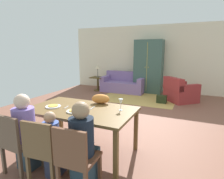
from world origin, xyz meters
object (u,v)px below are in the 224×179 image
at_px(dining_chair_woman, 76,157).
at_px(armchair, 180,92).
at_px(side_table, 98,82).
at_px(dining_chair_child, 44,148).
at_px(handbag, 162,99).
at_px(person_woman, 83,148).
at_px(wine_glass, 121,102).
at_px(plate_near_man, 53,106).
at_px(cat, 101,99).
at_px(dining_table, 81,113).
at_px(table_lamp, 98,67).
at_px(person_child, 53,146).
at_px(dining_chair_man, 17,141).
at_px(armoire, 149,67).
at_px(plate_near_child, 75,111).
at_px(person_man, 27,134).
at_px(couch, 124,84).

relative_size(dining_chair_woman, armchair, 0.72).
xyz_separation_m(dining_chair_woman, side_table, (-2.62, 5.37, -0.11)).
height_order(dining_chair_child, handbag, dining_chair_child).
height_order(person_woman, handbag, person_woman).
bearing_deg(wine_glass, dining_chair_woman, -97.79).
height_order(plate_near_man, cat, cat).
relative_size(dining_table, plate_near_man, 6.88).
distance_m(dining_chair_child, cat, 1.31).
height_order(dining_table, handbag, dining_table).
bearing_deg(table_lamp, person_child, -67.59).
height_order(person_child, side_table, person_child).
distance_m(cat, table_lamp, 4.72).
bearing_deg(dining_chair_man, dining_chair_woman, -0.00).
distance_m(dining_table, dining_chair_man, 1.00).
bearing_deg(armoire, plate_near_child, -88.69).
relative_size(dining_chair_child, cat, 2.72).
bearing_deg(table_lamp, armchair, -7.42).
bearing_deg(person_child, side_table, 112.41).
height_order(person_man, person_woman, same).
xyz_separation_m(dining_chair_woman, armoire, (-0.60, 5.92, 0.56)).
xyz_separation_m(cat, armoire, (-0.27, 4.67, 0.20)).
bearing_deg(armoire, side_table, -164.83).
height_order(dining_chair_man, armchair, dining_chair_man).
xyz_separation_m(plate_near_child, wine_glass, (0.62, 0.36, 0.12)).
bearing_deg(armoire, person_woman, -84.13).
xyz_separation_m(person_woman, handbag, (0.22, 4.30, -0.38)).
distance_m(dining_chair_man, armoire, 5.96).
xyz_separation_m(dining_table, person_child, (-0.00, -0.69, -0.26)).
relative_size(person_child, handbag, 2.89).
xyz_separation_m(wine_glass, couch, (-1.69, 4.59, -0.59)).
bearing_deg(dining_chair_child, armchair, 76.36).
height_order(dining_chair_child, dining_chair_woman, same).
height_order(plate_near_man, plate_near_child, same).
distance_m(dining_table, dining_chair_child, 0.88).
height_order(armchair, handbag, armchair).
bearing_deg(side_table, person_child, -67.59).
distance_m(dining_table, dining_chair_woman, 1.00).
height_order(person_child, dining_chair_woman, person_child).
relative_size(plate_near_man, side_table, 0.43).
relative_size(person_man, couch, 0.63).
bearing_deg(dining_chair_man, dining_table, 60.81).
bearing_deg(armchair, couch, 163.01).
bearing_deg(dining_chair_child, person_man, 159.89).
bearing_deg(armchair, dining_table, -106.46).
bearing_deg(side_table, armchair, -7.42).
bearing_deg(person_man, armoire, 86.51).
bearing_deg(person_woman, dining_chair_child, -159.32).
bearing_deg(couch, armchair, -16.99).
height_order(dining_chair_child, side_table, dining_chair_child).
relative_size(dining_table, dining_chair_child, 1.98).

